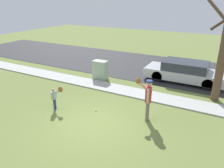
# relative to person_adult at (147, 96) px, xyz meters

# --- Properties ---
(ground_plane) EXTENTS (48.00, 48.00, 0.00)m
(ground_plane) POSITION_rel_person_adult_xyz_m (-1.75, 2.20, -1.09)
(ground_plane) COLOR olive
(sidewalk_strip) EXTENTS (36.00, 1.20, 0.06)m
(sidewalk_strip) POSITION_rel_person_adult_xyz_m (-1.75, 2.30, -1.06)
(sidewalk_strip) COLOR #B2B2AD
(sidewalk_strip) RESTS_ON ground
(road_surface) EXTENTS (36.00, 6.80, 0.02)m
(road_surface) POSITION_rel_person_adult_xyz_m (-1.75, 7.30, -1.08)
(road_surface) COLOR #2D2D30
(road_surface) RESTS_ON ground
(person_adult) EXTENTS (0.81, 0.60, 1.75)m
(person_adult) POSITION_rel_person_adult_xyz_m (0.00, 0.00, 0.00)
(person_adult) COLOR #6B6656
(person_adult) RESTS_ON ground
(person_child) EXTENTS (0.45, 0.49, 1.06)m
(person_child) POSITION_rel_person_adult_xyz_m (-3.91, -1.03, -0.41)
(person_child) COLOR navy
(person_child) RESTS_ON ground
(baseball) EXTENTS (0.07, 0.07, 0.07)m
(baseball) POSITION_rel_person_adult_xyz_m (-2.25, -0.35, -1.06)
(baseball) COLOR white
(baseball) RESTS_ON ground
(utility_cabinet) EXTENTS (0.87, 0.52, 1.18)m
(utility_cabinet) POSITION_rel_person_adult_xyz_m (-4.22, 3.28, -0.50)
(utility_cabinet) COLOR #9EB293
(utility_cabinet) RESTS_ON ground
(parked_sedan_silver) EXTENTS (4.60, 1.80, 1.23)m
(parked_sedan_silver) POSITION_rel_person_adult_xyz_m (0.43, 5.37, -0.47)
(parked_sedan_silver) COLOR silver
(parked_sedan_silver) RESTS_ON road_surface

